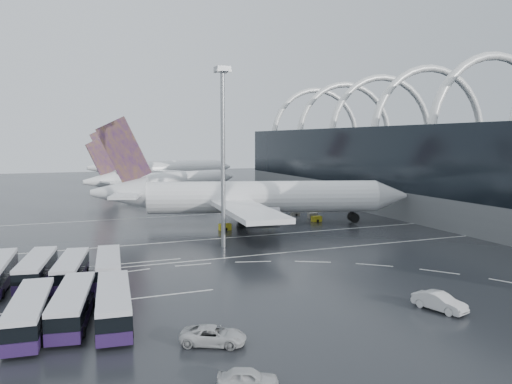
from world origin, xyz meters
name	(u,v)px	position (x,y,z in m)	size (l,w,h in m)	color
ground	(246,253)	(0.00, 0.00, 0.00)	(420.00, 420.00, 0.00)	black
terminal	(465,166)	(61.56, 19.84, 10.87)	(42.00, 160.00, 34.90)	#55585A
lane_marking_near	(251,256)	(0.00, -2.00, 0.01)	(120.00, 0.25, 0.01)	white
lane_marking_mid	(222,238)	(0.00, 12.00, 0.01)	(120.00, 0.25, 0.01)	white
lane_marking_far	(184,216)	(0.00, 40.00, 0.01)	(120.00, 0.25, 0.01)	white
bus_bay_line_south	(83,305)	(-24.00, -16.00, 0.01)	(28.00, 0.25, 0.01)	white
bus_bay_line_north	(77,268)	(-24.00, 0.00, 0.01)	(28.00, 0.25, 0.01)	white
airliner_main	(247,198)	(9.15, 23.51, 5.39)	(62.40, 54.03, 21.53)	white
airliner_gate_b	(163,181)	(3.51, 81.17, 4.44)	(49.90, 44.31, 17.73)	white
airliner_gate_c	(161,169)	(12.46, 129.22, 5.35)	(59.94, 54.64, 21.38)	white
bus_row_near_b	(37,269)	(-28.72, -5.48, 1.69)	(4.71, 12.79, 3.08)	#291542
bus_row_near_c	(71,269)	(-24.91, -7.06, 1.63)	(4.76, 12.34, 2.97)	#291542
bus_row_near_d	(109,266)	(-20.59, -7.27, 1.66)	(3.95, 12.46, 3.02)	#291542
bus_row_far_a	(30,313)	(-28.71, -21.89, 1.72)	(4.02, 12.91, 3.13)	#291542
bus_row_far_b	(73,305)	(-25.10, -21.02, 1.72)	(4.86, 12.99, 3.12)	#291542
bus_row_far_c	(114,304)	(-21.55, -22.46, 1.78)	(4.23, 13.38, 3.24)	#291542
van_curve_a	(213,335)	(-14.38, -30.68, 0.77)	(2.54, 5.51, 1.53)	silver
van_curve_b	(248,378)	(-14.34, -38.68, 0.72)	(1.70, 4.22, 1.44)	silver
van_curve_c	(439,302)	(9.05, -31.05, 0.90)	(1.90, 5.44, 1.79)	silver
floodlight_mast	(223,135)	(-1.82, 5.29, 17.73)	(2.16, 2.16, 28.19)	gray
gse_cart_belly_a	(316,219)	(23.92, 21.75, 0.56)	(2.04, 1.21, 1.11)	gold
gse_cart_belly_b	(295,213)	(23.43, 30.72, 0.52)	(1.91, 1.13, 1.04)	slate
gse_cart_belly_c	(225,227)	(3.03, 19.32, 0.60)	(2.22, 1.31, 1.21)	gold
gse_cart_belly_d	(313,215)	(25.32, 26.04, 0.57)	(2.10, 1.24, 1.15)	slate
gse_cart_belly_e	(269,217)	(15.48, 27.36, 0.66)	(2.40, 1.42, 1.31)	gold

